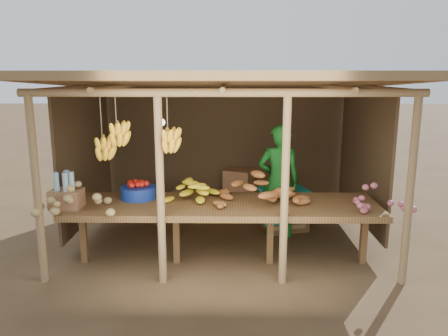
{
  "coord_description": "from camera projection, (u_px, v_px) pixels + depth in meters",
  "views": [
    {
      "loc": [
        0.07,
        -6.24,
        2.4
      ],
      "look_at": [
        0.0,
        0.0,
        1.05
      ],
      "focal_mm": 35.0,
      "sensor_mm": 36.0,
      "label": 1
    }
  ],
  "objects": [
    {
      "name": "ground",
      "position": [
        224.0,
        236.0,
        6.6
      ],
      "size": [
        60.0,
        60.0,
        0.0
      ],
      "primitive_type": "plane",
      "color": "brown",
      "rests_on": "ground"
    },
    {
      "name": "stall_structure",
      "position": [
        219.0,
        108.0,
        6.27
      ],
      "size": [
        4.7,
        3.5,
        2.43
      ],
      "color": "#9A794F",
      "rests_on": "ground"
    },
    {
      "name": "counter",
      "position": [
        223.0,
        208.0,
        5.52
      ],
      "size": [
        3.9,
        1.05,
        0.8
      ],
      "color": "brown",
      "rests_on": "ground"
    },
    {
      "name": "potato_heap",
      "position": [
        77.0,
        196.0,
        5.18
      ],
      "size": [
        1.08,
        0.86,
        0.36
      ],
      "primitive_type": null,
      "rotation": [
        0.0,
        0.0,
        0.35
      ],
      "color": "tan",
      "rests_on": "counter"
    },
    {
      "name": "sweet_potato_heap",
      "position": [
        261.0,
        189.0,
        5.51
      ],
      "size": [
        1.16,
        0.8,
        0.36
      ],
      "primitive_type": null,
      "rotation": [
        0.0,
        0.0,
        -0.15
      ],
      "color": "#A05C29",
      "rests_on": "counter"
    },
    {
      "name": "onion_heap",
      "position": [
        375.0,
        195.0,
        5.21
      ],
      "size": [
        0.97,
        0.74,
        0.36
      ],
      "primitive_type": null,
      "rotation": [
        0.0,
        0.0,
        0.29
      ],
      "color": "#B65868",
      "rests_on": "counter"
    },
    {
      "name": "banana_pile",
      "position": [
        192.0,
        187.0,
        5.62
      ],
      "size": [
        0.74,
        0.54,
        0.35
      ],
      "primitive_type": null,
      "rotation": [
        0.0,
        0.0,
        0.23
      ],
      "color": "yellow",
      "rests_on": "counter"
    },
    {
      "name": "tomato_basin",
      "position": [
        138.0,
        191.0,
        5.71
      ],
      "size": [
        0.46,
        0.46,
        0.24
      ],
      "rotation": [
        0.0,
        0.0,
        0.05
      ],
      "color": "navy",
      "rests_on": "counter"
    },
    {
      "name": "bottle_box",
      "position": [
        66.0,
        194.0,
        5.28
      ],
      "size": [
        0.37,
        0.3,
        0.46
      ],
      "color": "#8D603F",
      "rests_on": "counter"
    },
    {
      "name": "vendor",
      "position": [
        279.0,
        181.0,
        6.44
      ],
      "size": [
        0.62,
        0.41,
        1.69
      ],
      "primitive_type": "imported",
      "rotation": [
        0.0,
        0.0,
        3.15
      ],
      "color": "#17691F",
      "rests_on": "ground"
    },
    {
      "name": "tarp_crate",
      "position": [
        285.0,
        208.0,
        6.84
      ],
      "size": [
        0.83,
        0.77,
        0.83
      ],
      "color": "brown",
      "rests_on": "ground"
    },
    {
      "name": "carton_stack",
      "position": [
        229.0,
        194.0,
        7.7
      ],
      "size": [
        1.07,
        0.5,
        0.74
      ],
      "color": "#8D603F",
      "rests_on": "ground"
    },
    {
      "name": "burlap_sacks",
      "position": [
        165.0,
        203.0,
        7.27
      ],
      "size": [
        0.94,
        0.49,
        0.67
      ],
      "color": "#4D3A24",
      "rests_on": "ground"
    }
  ]
}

